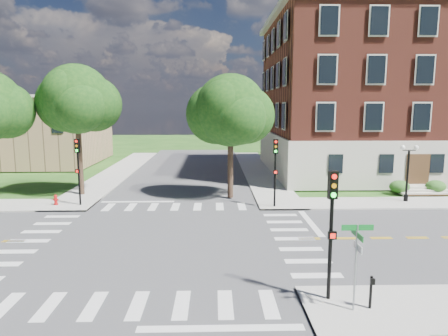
{
  "coord_description": "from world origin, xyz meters",
  "views": [
    {
      "loc": [
        2.81,
        -20.87,
        7.2
      ],
      "look_at": [
        3.45,
        4.86,
        3.2
      ],
      "focal_mm": 32.0,
      "sensor_mm": 36.0,
      "label": 1
    }
  ],
  "objects_px": {
    "traffic_signal_ne": "(275,164)",
    "street_sign_pole": "(357,250)",
    "traffic_signal_se": "(332,219)",
    "twin_lamp_west": "(408,170)",
    "push_button_post": "(371,290)",
    "traffic_signal_nw": "(78,163)",
    "fire_hydrant": "(56,200)"
  },
  "relations": [
    {
      "from": "traffic_signal_ne",
      "to": "street_sign_pole",
      "type": "bearing_deg",
      "value": -87.74
    },
    {
      "from": "traffic_signal_se",
      "to": "twin_lamp_west",
      "type": "distance_m",
      "value": 18.31
    },
    {
      "from": "street_sign_pole",
      "to": "push_button_post",
      "type": "distance_m",
      "value": 1.64
    },
    {
      "from": "traffic_signal_ne",
      "to": "push_button_post",
      "type": "relative_size",
      "value": 4.0
    },
    {
      "from": "twin_lamp_west",
      "to": "street_sign_pole",
      "type": "height_order",
      "value": "twin_lamp_west"
    },
    {
      "from": "traffic_signal_nw",
      "to": "twin_lamp_west",
      "type": "xyz_separation_m",
      "value": [
        24.16,
        0.56,
        -0.66
      ]
    },
    {
      "from": "traffic_signal_se",
      "to": "push_button_post",
      "type": "distance_m",
      "value": 2.81
    },
    {
      "from": "traffic_signal_nw",
      "to": "push_button_post",
      "type": "distance_m",
      "value": 21.77
    },
    {
      "from": "traffic_signal_se",
      "to": "street_sign_pole",
      "type": "bearing_deg",
      "value": -52.59
    },
    {
      "from": "push_button_post",
      "to": "traffic_signal_ne",
      "type": "bearing_deg",
      "value": 94.71
    },
    {
      "from": "traffic_signal_ne",
      "to": "push_button_post",
      "type": "distance_m",
      "value": 14.82
    },
    {
      "from": "traffic_signal_ne",
      "to": "traffic_signal_nw",
      "type": "xyz_separation_m",
      "value": [
        -14.02,
        0.81,
        0.0
      ]
    },
    {
      "from": "twin_lamp_west",
      "to": "traffic_signal_se",
      "type": "bearing_deg",
      "value": -123.94
    },
    {
      "from": "traffic_signal_nw",
      "to": "traffic_signal_ne",
      "type": "bearing_deg",
      "value": -3.29
    },
    {
      "from": "traffic_signal_ne",
      "to": "fire_hydrant",
      "type": "bearing_deg",
      "value": 176.86
    },
    {
      "from": "traffic_signal_nw",
      "to": "street_sign_pole",
      "type": "xyz_separation_m",
      "value": [
        14.6,
        -15.47,
        -0.88
      ]
    },
    {
      "from": "traffic_signal_nw",
      "to": "street_sign_pole",
      "type": "height_order",
      "value": "traffic_signal_nw"
    },
    {
      "from": "traffic_signal_nw",
      "to": "fire_hydrant",
      "type": "distance_m",
      "value": 3.25
    },
    {
      "from": "traffic_signal_ne",
      "to": "fire_hydrant",
      "type": "xyz_separation_m",
      "value": [
        -15.79,
        0.87,
        -2.72
      ]
    },
    {
      "from": "twin_lamp_west",
      "to": "fire_hydrant",
      "type": "distance_m",
      "value": 26.02
    },
    {
      "from": "traffic_signal_se",
      "to": "street_sign_pole",
      "type": "distance_m",
      "value": 1.38
    },
    {
      "from": "street_sign_pole",
      "to": "fire_hydrant",
      "type": "height_order",
      "value": "street_sign_pole"
    },
    {
      "from": "traffic_signal_nw",
      "to": "twin_lamp_west",
      "type": "bearing_deg",
      "value": 1.33
    },
    {
      "from": "traffic_signal_se",
      "to": "street_sign_pole",
      "type": "height_order",
      "value": "traffic_signal_se"
    },
    {
      "from": "traffic_signal_se",
      "to": "traffic_signal_ne",
      "type": "relative_size",
      "value": 1.0
    },
    {
      "from": "fire_hydrant",
      "to": "twin_lamp_west",
      "type": "bearing_deg",
      "value": 1.11
    },
    {
      "from": "traffic_signal_se",
      "to": "twin_lamp_west",
      "type": "height_order",
      "value": "traffic_signal_se"
    },
    {
      "from": "twin_lamp_west",
      "to": "push_button_post",
      "type": "xyz_separation_m",
      "value": [
        -8.94,
        -15.94,
        -1.73
      ]
    },
    {
      "from": "street_sign_pole",
      "to": "traffic_signal_se",
      "type": "bearing_deg",
      "value": 127.41
    },
    {
      "from": "twin_lamp_west",
      "to": "traffic_signal_nw",
      "type": "bearing_deg",
      "value": -178.67
    },
    {
      "from": "traffic_signal_se",
      "to": "twin_lamp_west",
      "type": "bearing_deg",
      "value": 56.06
    },
    {
      "from": "twin_lamp_west",
      "to": "fire_hydrant",
      "type": "height_order",
      "value": "twin_lamp_west"
    }
  ]
}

